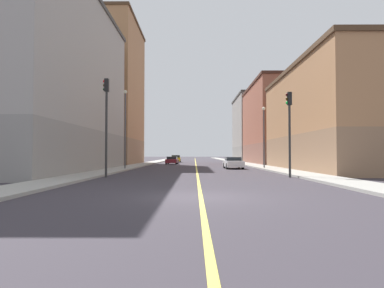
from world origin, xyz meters
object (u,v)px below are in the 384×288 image
object	(u,v)px
building_left_mid	(279,124)
building_left_far	(257,129)
building_right_corner	(47,82)
car_maroon	(172,160)
traffic_light_left_near	(289,122)
street_lamp_right_near	(125,122)
street_lamp_left_near	(264,130)
building_left_near	(337,118)
car_white	(233,163)
building_right_midblock	(108,93)
car_yellow	(176,159)
traffic_light_right_near	(106,114)

from	to	relation	value
building_left_mid	building_left_far	bearing A→B (deg)	90.00
building_right_corner	car_maroon	bearing A→B (deg)	66.92
traffic_light_left_near	street_lamp_right_near	distance (m)	17.78
traffic_light_left_near	car_maroon	bearing A→B (deg)	107.97
building_left_mid	traffic_light_left_near	xyz separation A→B (m)	(-7.58, -33.45, -2.81)
building_left_mid	street_lamp_right_near	world-z (taller)	building_left_mid
street_lamp_right_near	building_left_mid	bearing A→B (deg)	46.18
street_lamp_left_near	street_lamp_right_near	size ratio (longest dim) A/B	0.82
street_lamp_right_near	street_lamp_left_near	bearing A→B (deg)	8.64
building_left_near	car_white	world-z (taller)	building_left_near
building_left_mid	building_right_midblock	distance (m)	28.42
building_left_near	car_yellow	bearing A→B (deg)	117.54
building_left_far	street_lamp_right_near	world-z (taller)	building_left_far
building_left_far	traffic_light_left_near	distance (m)	53.77
car_white	car_maroon	world-z (taller)	car_white
building_left_far	car_white	bearing A→B (deg)	-104.22
traffic_light_right_near	street_lamp_left_near	world-z (taller)	traffic_light_right_near
traffic_light_right_near	car_yellow	size ratio (longest dim) A/B	1.53
building_right_midblock	traffic_light_right_near	world-z (taller)	building_right_midblock
building_left_far	traffic_light_left_near	xyz separation A→B (m)	(-7.58, -53.12, -3.47)
traffic_light_right_near	street_lamp_right_near	bearing A→B (deg)	94.98
building_left_mid	building_right_midblock	size ratio (longest dim) A/B	0.89
traffic_light_right_near	street_lamp_right_near	world-z (taller)	street_lamp_right_near
building_right_midblock	car_white	distance (m)	26.09
street_lamp_left_near	traffic_light_left_near	bearing A→B (deg)	-94.30
building_left_far	car_yellow	world-z (taller)	building_left_far
building_right_midblock	car_white	size ratio (longest dim) A/B	4.89
traffic_light_left_near	car_yellow	world-z (taller)	traffic_light_left_near
traffic_light_left_near	car_maroon	xyz separation A→B (m)	(-10.16, 31.34, -3.23)
building_left_near	building_left_far	xyz separation A→B (m)	(-0.00, 42.83, 2.13)
building_left_mid	street_lamp_right_near	bearing A→B (deg)	-133.82
building_left_far	street_lamp_right_near	xyz separation A→B (m)	(-21.27, -41.83, -2.34)
traffic_light_right_near	building_right_midblock	bearing A→B (deg)	104.15
building_left_far	car_yellow	distance (m)	20.89
street_lamp_right_near	building_right_corner	bearing A→B (deg)	-151.04
building_right_corner	car_white	bearing A→B (deg)	20.23
building_right_corner	car_maroon	size ratio (longest dim) A/B	5.65
building_left_mid	street_lamp_left_near	bearing A→B (deg)	-108.23
traffic_light_right_near	car_white	world-z (taller)	traffic_light_right_near
car_yellow	car_white	bearing A→B (deg)	-75.15
street_lamp_left_near	car_white	xyz separation A→B (m)	(-3.28, 0.76, -3.57)
traffic_light_right_near	car_white	bearing A→B (deg)	53.86
building_left_far	building_right_corner	world-z (taller)	building_right_corner
building_right_corner	car_yellow	world-z (taller)	building_right_corner
building_left_mid	building_right_midblock	bearing A→B (deg)	-172.80
car_maroon	street_lamp_right_near	bearing A→B (deg)	-99.97
building_right_midblock	car_yellow	bearing A→B (deg)	55.70
street_lamp_right_near	car_maroon	distance (m)	20.81
building_left_far	car_maroon	size ratio (longest dim) A/B	3.94
street_lamp_left_near	car_maroon	size ratio (longest dim) A/B	1.51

